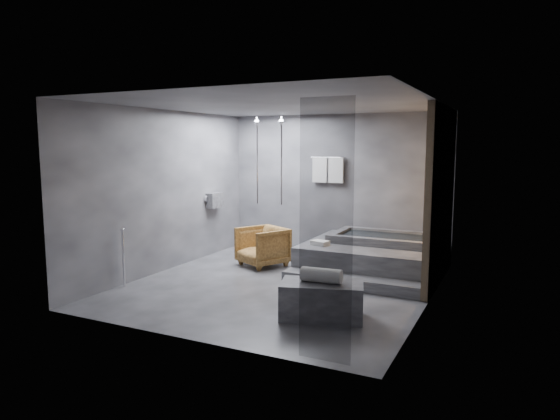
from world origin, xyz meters
The scene contains 7 objects.
room centered at (0.40, 0.24, 1.73)m, with size 5.00×5.04×2.82m.
tub_deck centered at (1.05, 1.45, 0.25)m, with size 2.20×2.00×0.50m, color #333336.
tub_step centered at (1.05, 0.27, 0.09)m, with size 2.20×0.36×0.18m, color #333336.
concrete_bench centered at (1.13, -1.17, 0.23)m, with size 1.04×0.57×0.47m, color #303033.
driftwood_chair centered at (-0.86, 0.97, 0.36)m, with size 0.76×0.78×0.71m, color #4E3113.
rolled_towel centered at (1.12, -1.18, 0.56)m, with size 0.19×0.19×0.52m, color silver.
deck_towel centered at (0.29, 0.89, 0.54)m, with size 0.28×0.21×0.08m, color silver.
Camera 1 is at (3.34, -6.93, 2.20)m, focal length 32.00 mm.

